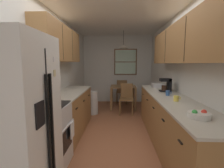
% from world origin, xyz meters
% --- Properties ---
extents(ground_plane, '(12.00, 12.00, 0.00)m').
position_xyz_m(ground_plane, '(0.00, 1.00, 0.00)').
color(ground_plane, '#995B3D').
extents(wall_left, '(0.10, 9.00, 2.55)m').
position_xyz_m(wall_left, '(-1.35, 1.00, 1.27)').
color(wall_left, silver).
rests_on(wall_left, ground).
extents(wall_right, '(0.10, 9.00, 2.55)m').
position_xyz_m(wall_right, '(1.35, 1.00, 1.27)').
color(wall_right, silver).
rests_on(wall_right, ground).
extents(wall_back, '(4.40, 0.10, 2.55)m').
position_xyz_m(wall_back, '(0.00, 3.65, 1.27)').
color(wall_back, silver).
rests_on(wall_back, ground).
extents(ceiling_slab, '(4.40, 9.00, 0.08)m').
position_xyz_m(ceiling_slab, '(0.00, 1.00, 2.59)').
color(ceiling_slab, white).
extents(refrigerator, '(0.72, 0.73, 1.77)m').
position_xyz_m(refrigerator, '(-0.96, -1.27, 0.89)').
color(refrigerator, white).
rests_on(refrigerator, ground).
extents(stove_range, '(0.66, 0.63, 1.10)m').
position_xyz_m(stove_range, '(-0.99, -0.57, 0.47)').
color(stove_range, silver).
rests_on(stove_range, ground).
extents(microwave_over_range, '(0.39, 0.57, 0.33)m').
position_xyz_m(microwave_over_range, '(-1.11, -0.57, 1.68)').
color(microwave_over_range, silver).
extents(counter_left, '(0.64, 1.84, 0.90)m').
position_xyz_m(counter_left, '(-1.00, 0.67, 0.45)').
color(counter_left, olive).
rests_on(counter_left, ground).
extents(upper_cabinets_left, '(0.33, 1.92, 0.70)m').
position_xyz_m(upper_cabinets_left, '(-1.14, 0.62, 1.89)').
color(upper_cabinets_left, olive).
extents(counter_right, '(0.64, 3.28, 0.90)m').
position_xyz_m(counter_right, '(1.00, 0.16, 0.45)').
color(counter_right, olive).
rests_on(counter_right, ground).
extents(upper_cabinets_right, '(0.33, 2.96, 0.67)m').
position_xyz_m(upper_cabinets_right, '(1.14, 0.11, 1.84)').
color(upper_cabinets_right, olive).
extents(dining_table, '(0.82, 0.75, 0.75)m').
position_xyz_m(dining_table, '(0.20, 2.65, 0.62)').
color(dining_table, brown).
rests_on(dining_table, ground).
extents(dining_chair_near, '(0.43, 0.43, 0.90)m').
position_xyz_m(dining_chair_near, '(0.29, 2.07, 0.50)').
color(dining_chair_near, brown).
rests_on(dining_chair_near, ground).
extents(dining_chair_far, '(0.40, 0.40, 0.90)m').
position_xyz_m(dining_chair_far, '(0.17, 3.24, 0.50)').
color(dining_chair_far, brown).
rests_on(dining_chair_far, ground).
extents(pendant_light, '(0.30, 0.30, 0.57)m').
position_xyz_m(pendant_light, '(0.20, 2.65, 2.03)').
color(pendant_light, black).
extents(back_window, '(0.86, 0.05, 0.99)m').
position_xyz_m(back_window, '(0.31, 3.58, 1.56)').
color(back_window, brown).
extents(trash_bin, '(0.29, 0.29, 0.69)m').
position_xyz_m(trash_bin, '(-0.70, 1.98, 0.34)').
color(trash_bin, silver).
rests_on(trash_bin, ground).
extents(storage_canister, '(0.10, 0.10, 0.20)m').
position_xyz_m(storage_canister, '(-1.00, -0.04, 1.00)').
color(storage_canister, '#D84C19').
rests_on(storage_canister, counter_left).
extents(dish_towel, '(0.02, 0.16, 0.24)m').
position_xyz_m(dish_towel, '(-0.64, -0.41, 0.50)').
color(dish_towel, white).
extents(coffee_maker, '(0.22, 0.18, 0.28)m').
position_xyz_m(coffee_maker, '(1.08, 0.75, 1.05)').
color(coffee_maker, black).
rests_on(coffee_maker, counter_right).
extents(mug_by_coffeemaker, '(0.11, 0.07, 0.10)m').
position_xyz_m(mug_by_coffeemaker, '(0.98, 0.31, 0.95)').
color(mug_by_coffeemaker, '#335999').
rests_on(mug_by_coffeemaker, counter_right).
extents(mug_spare, '(0.12, 0.08, 0.09)m').
position_xyz_m(mug_spare, '(0.97, -0.17, 0.95)').
color(mug_spare, '#E5CC4C').
rests_on(mug_spare, counter_right).
extents(fruit_bowl, '(0.24, 0.24, 0.09)m').
position_xyz_m(fruit_bowl, '(0.95, -0.97, 0.94)').
color(fruit_bowl, silver).
rests_on(fruit_bowl, counter_right).
extents(dish_rack, '(0.28, 0.34, 0.10)m').
position_xyz_m(dish_rack, '(1.04, 1.38, 0.95)').
color(dish_rack, silver).
rests_on(dish_rack, counter_right).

